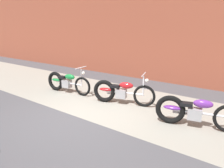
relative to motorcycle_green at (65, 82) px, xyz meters
The scene contains 6 objects.
ground_plane 2.39m from the motorcycle_green, 34.53° to the right, with size 80.00×80.00×0.00m, color #47474C.
sidewalk_slab 2.02m from the motorcycle_green, 12.05° to the left, with size 36.00×3.50×0.01m, color gray.
brick_building_wall 5.17m from the motorcycle_green, 63.33° to the left, with size 36.00×0.50×6.46m, color brown.
motorcycle_green is the anchor object (origin of this frame).
motorcycle_red 2.30m from the motorcycle_green, ahead, with size 1.94×0.83×1.03m.
motorcycle_purple 4.61m from the motorcycle_green, ahead, with size 1.97×0.76×1.03m.
Camera 1 is at (3.92, -3.59, 2.32)m, focal length 33.30 mm.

